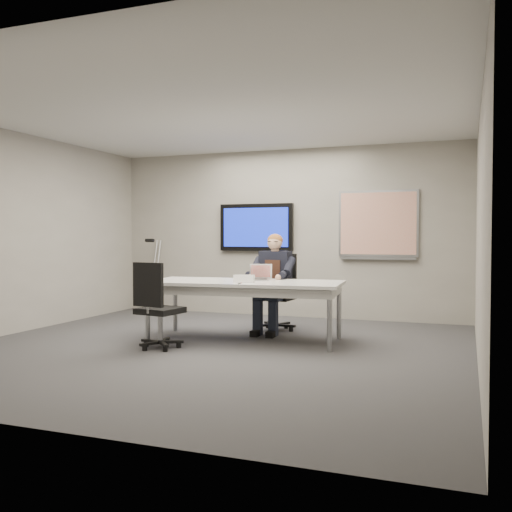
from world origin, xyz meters
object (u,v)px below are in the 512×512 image
(seated_person, at_px, (271,293))
(laptop, at_px, (259,276))
(office_chair_far, at_px, (277,306))
(office_chair_near, at_px, (158,322))
(conference_table, at_px, (245,288))

(seated_person, height_order, laptop, seated_person)
(office_chair_far, height_order, office_chair_near, office_chair_far)
(seated_person, distance_m, laptop, 0.50)
(office_chair_far, height_order, laptop, office_chair_far)
(office_chair_near, relative_size, seated_person, 0.75)
(conference_table, bearing_deg, laptop, 61.00)
(office_chair_far, xyz_separation_m, office_chair_near, (-0.91, -1.82, -0.02))
(conference_table, height_order, office_chair_far, office_chair_far)
(office_chair_far, distance_m, laptop, 0.84)
(office_chair_far, distance_m, seated_person, 0.34)
(seated_person, bearing_deg, office_chair_far, 90.44)
(office_chair_far, bearing_deg, conference_table, -94.80)
(laptop, bearing_deg, seated_person, 64.40)
(office_chair_near, bearing_deg, conference_table, -121.66)
(conference_table, distance_m, office_chair_far, 0.99)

